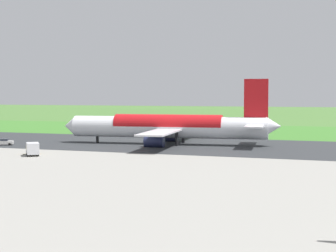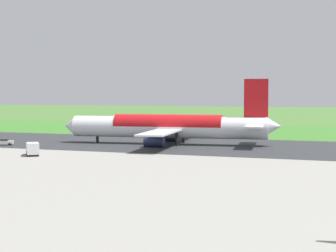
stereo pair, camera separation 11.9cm
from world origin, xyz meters
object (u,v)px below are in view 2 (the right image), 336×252
airliner_main (170,127)px  service_truck_baggage (32,149)px  no_stopping_sign (267,129)px  traffic_cone_orange (248,132)px  service_car_followme (4,142)px

airliner_main → service_truck_baggage: bearing=60.1°
no_stopping_sign → traffic_cone_orange: bearing=-19.0°
service_truck_baggage → traffic_cone_orange: service_truck_baggage is taller
service_truck_baggage → service_car_followme: size_ratio=1.31×
airliner_main → no_stopping_sign: (-16.88, -43.05, -2.93)m
no_stopping_sign → service_car_followme: bearing=47.5°
airliner_main → traffic_cone_orange: size_ratio=98.43×
airliner_main → service_truck_baggage: airliner_main is taller
service_truck_baggage → traffic_cone_orange: bearing=-110.6°
airliner_main → no_stopping_sign: bearing=-111.4°
airliner_main → service_car_followme: (36.63, 15.30, -3.51)m
service_car_followme → traffic_cone_orange: (-47.31, -60.49, -0.57)m
service_truck_baggage → no_stopping_sign: bearing=-115.1°
service_truck_baggage → traffic_cone_orange: size_ratio=10.87×
service_car_followme → service_truck_baggage: bearing=139.5°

